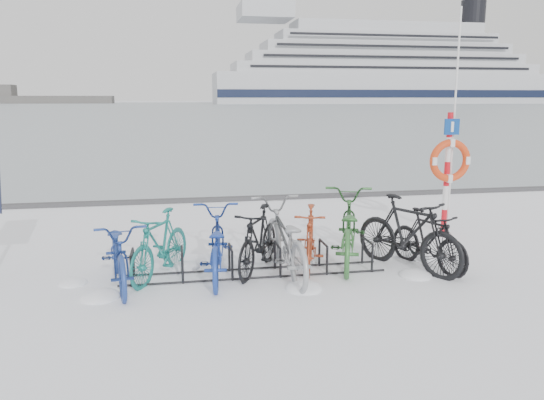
# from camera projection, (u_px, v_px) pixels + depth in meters

# --- Properties ---
(ground) EXTENTS (900.00, 900.00, 0.00)m
(ground) POSITION_uv_depth(u_px,v_px,m) (254.00, 274.00, 8.08)
(ground) COLOR white
(ground) RESTS_ON ground
(ice_sheet) EXTENTS (400.00, 298.00, 0.02)m
(ice_sheet) POSITION_uv_depth(u_px,v_px,m) (178.00, 107.00, 157.81)
(ice_sheet) COLOR #9FACB4
(ice_sheet) RESTS_ON ground
(quay_edge) EXTENTS (400.00, 0.25, 0.10)m
(quay_edge) POSITION_uv_depth(u_px,v_px,m) (221.00, 199.00, 13.77)
(quay_edge) COLOR #3F3F42
(quay_edge) RESTS_ON ground
(bike_rack) EXTENTS (4.00, 0.48, 0.46)m
(bike_rack) POSITION_uv_depth(u_px,v_px,m) (254.00, 263.00, 8.04)
(bike_rack) COLOR black
(bike_rack) RESTS_ON ground
(lifebuoy_station) EXTENTS (0.83, 0.23, 4.31)m
(lifebuoy_station) POSITION_uv_depth(u_px,v_px,m) (450.00, 161.00, 10.22)
(lifebuoy_station) COLOR red
(lifebuoy_station) RESTS_ON ground
(cruise_ferry) EXTENTS (150.12, 28.29, 49.33)m
(cruise_ferry) POSITION_uv_depth(u_px,v_px,m) (382.00, 73.00, 233.87)
(cruise_ferry) COLOR silver
(cruise_ferry) RESTS_ON ground
(bike_0) EXTENTS (1.00, 2.03, 1.02)m
(bike_0) POSITION_uv_depth(u_px,v_px,m) (119.00, 250.00, 7.55)
(bike_0) COLOR navy
(bike_0) RESTS_ON ground
(bike_1) EXTENTS (1.22, 1.75, 1.03)m
(bike_1) POSITION_uv_depth(u_px,v_px,m) (160.00, 243.00, 7.90)
(bike_1) COLOR #1A746D
(bike_1) RESTS_ON ground
(bike_2) EXTENTS (0.90, 2.08, 1.06)m
(bike_2) POSITION_uv_depth(u_px,v_px,m) (215.00, 242.00, 7.92)
(bike_2) COLOR #1D3A96
(bike_2) RESTS_ON ground
(bike_3) EXTENTS (1.24, 1.75, 1.04)m
(bike_3) POSITION_uv_depth(u_px,v_px,m) (258.00, 238.00, 8.17)
(bike_3) COLOR black
(bike_3) RESTS_ON ground
(bike_4) EXTENTS (0.91, 2.25, 1.16)m
(bike_4) POSITION_uv_depth(u_px,v_px,m) (284.00, 237.00, 7.98)
(bike_4) COLOR #929599
(bike_4) RESTS_ON ground
(bike_5) EXTENTS (0.91, 1.71, 0.99)m
(bike_5) POSITION_uv_depth(u_px,v_px,m) (310.00, 236.00, 8.39)
(bike_5) COLOR #9F3A1E
(bike_5) RESTS_ON ground
(bike_6) EXTENTS (1.48, 2.40, 1.19)m
(bike_6) POSITION_uv_depth(u_px,v_px,m) (347.00, 226.00, 8.60)
(bike_6) COLOR #306830
(bike_6) RESTS_ON ground
(bike_7) EXTENTS (1.44, 2.00, 1.19)m
(bike_7) POSITION_uv_depth(u_px,v_px,m) (408.00, 232.00, 8.24)
(bike_7) COLOR black
(bike_7) RESTS_ON ground
(bike_8) EXTENTS (0.97, 1.65, 0.96)m
(bike_8) POSITION_uv_depth(u_px,v_px,m) (429.00, 238.00, 8.33)
(bike_8) COLOR black
(bike_8) RESTS_ON ground
(snow_drifts) EXTENTS (5.98, 1.79, 0.19)m
(snow_drifts) POSITION_uv_depth(u_px,v_px,m) (272.00, 275.00, 8.03)
(snow_drifts) COLOR white
(snow_drifts) RESTS_ON ground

